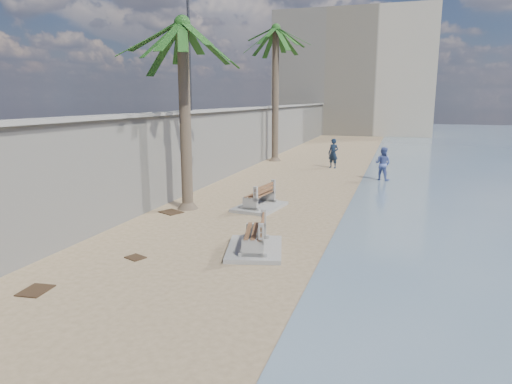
# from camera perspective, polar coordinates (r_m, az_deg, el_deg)

# --- Properties ---
(ground_plane) EXTENTS (140.00, 140.00, 0.00)m
(ground_plane) POSITION_cam_1_polar(r_m,az_deg,el_deg) (8.64, -11.47, -17.12)
(ground_plane) COLOR #937A5A
(seawall) EXTENTS (0.45, 70.00, 3.50)m
(seawall) POSITION_cam_1_polar(r_m,az_deg,el_deg) (28.16, -1.12, 6.74)
(seawall) COLOR gray
(seawall) RESTS_ON ground_plane
(wall_cap) EXTENTS (0.80, 70.00, 0.12)m
(wall_cap) POSITION_cam_1_polar(r_m,az_deg,el_deg) (28.06, -1.13, 10.41)
(wall_cap) COLOR gray
(wall_cap) RESTS_ON seawall
(end_building) EXTENTS (18.00, 12.00, 14.00)m
(end_building) POSITION_cam_1_polar(r_m,az_deg,el_deg) (58.93, 12.31, 14.11)
(end_building) COLOR #B7AA93
(end_building) RESTS_ON ground_plane
(bench_near) EXTENTS (1.96, 2.46, 0.90)m
(bench_near) POSITION_cam_1_polar(r_m,az_deg,el_deg) (12.55, -0.18, -5.66)
(bench_near) COLOR gray
(bench_near) RESTS_ON ground_plane
(bench_far) EXTENTS (1.79, 2.38, 0.91)m
(bench_far) POSITION_cam_1_polar(r_m,az_deg,el_deg) (17.38, 0.46, -0.78)
(bench_far) COLOR gray
(bench_far) RESTS_ON ground_plane
(palm_mid) EXTENTS (5.00, 5.00, 7.63)m
(palm_mid) POSITION_cam_1_polar(r_m,az_deg,el_deg) (17.34, -9.20, 19.80)
(palm_mid) COLOR brown
(palm_mid) RESTS_ON ground_plane
(palm_back) EXTENTS (5.00, 5.00, 9.44)m
(palm_back) POSITION_cam_1_polar(r_m,az_deg,el_deg) (30.98, 2.51, 19.47)
(palm_back) COLOR brown
(palm_back) RESTS_ON ground_plane
(streetlight) EXTENTS (0.28, 0.28, 5.12)m
(streetlight) POSITION_cam_1_polar(r_m,az_deg,el_deg) (20.75, -8.39, 18.45)
(streetlight) COLOR #2D2D33
(streetlight) RESTS_ON wall_cap
(person_a) EXTENTS (0.87, 0.75, 2.04)m
(person_a) POSITION_cam_1_polar(r_m,az_deg,el_deg) (27.97, 9.64, 5.05)
(person_a) COLOR #132136
(person_a) RESTS_ON ground_plane
(person_b) EXTENTS (1.11, 1.00, 1.89)m
(person_b) POSITION_cam_1_polar(r_m,az_deg,el_deg) (24.28, 15.58, 3.64)
(person_b) COLOR #5161A8
(person_b) RESTS_ON ground_plane
(debris_b) EXTENTS (0.61, 0.73, 0.03)m
(debris_b) POSITION_cam_1_polar(r_m,az_deg,el_deg) (11.25, -25.85, -11.02)
(debris_b) COLOR #382616
(debris_b) RESTS_ON ground_plane
(debris_c) EXTENTS (0.98, 0.90, 0.03)m
(debris_c) POSITION_cam_1_polar(r_m,az_deg,el_deg) (17.13, -10.57, -2.48)
(debris_c) COLOR #382616
(debris_c) RESTS_ON ground_plane
(debris_d) EXTENTS (0.58, 0.53, 0.03)m
(debris_d) POSITION_cam_1_polar(r_m,az_deg,el_deg) (12.54, -14.84, -7.91)
(debris_d) COLOR #382616
(debris_d) RESTS_ON ground_plane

